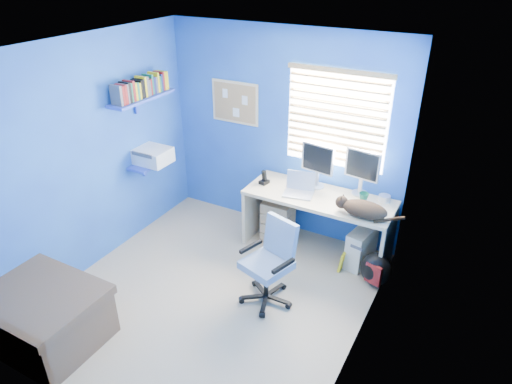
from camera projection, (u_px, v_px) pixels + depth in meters
The scene contains 23 objects.
floor at pixel (214, 294), 4.79m from camera, with size 3.00×3.20×0.00m, color tan.
ceiling at pixel (200, 49), 3.62m from camera, with size 3.00×3.20×0.00m, color white.
wall_back at pixel (283, 134), 5.45m from camera, with size 3.00×0.01×2.50m, color #2248AB.
wall_front at pixel (71, 289), 2.97m from camera, with size 3.00×0.01×2.50m, color #2248AB.
wall_left at pixel (90, 157), 4.84m from camera, with size 0.01×3.20×2.50m, color #2248AB.
wall_right at pixel (367, 231), 3.57m from camera, with size 0.01×3.20×2.50m, color #2248AB.
desk at pixel (317, 224), 5.32m from camera, with size 1.68×0.65×0.74m, color beige.
laptop at pixel (299, 186), 5.13m from camera, with size 0.33×0.26×0.22m, color silver.
monitor_left at pixel (318, 166), 5.22m from camera, with size 0.40×0.12×0.54m, color silver.
monitor_right at pixel (362, 173), 5.07m from camera, with size 0.40×0.12×0.54m, color silver.
phone at pixel (264, 177), 5.38m from camera, with size 0.09×0.11×0.17m, color black.
mug at pixel (364, 197), 5.02m from camera, with size 0.10×0.09×0.10m, color #146042.
cd_spindle at pixel (384, 198), 5.03m from camera, with size 0.13×0.13×0.07m, color silver.
cat at pixel (364, 209), 4.72m from camera, with size 0.48×0.25×0.17m, color black.
tower_pc at pixel (361, 247), 5.16m from camera, with size 0.19×0.44×0.45m, color beige.
drawer_boxes at pixel (278, 221), 5.56m from camera, with size 0.35×0.28×0.54m, color tan.
yellow_book at pixel (343, 260), 5.11m from camera, with size 0.03×0.17×0.24m, color yellow.
backpack at pixel (376, 269), 4.85m from camera, with size 0.33×0.25×0.39m, color black.
bed_corner at pixel (40, 314), 4.15m from camera, with size 1.11×0.79×0.53m, color #4D3527.
office_chair at pixel (270, 272), 4.59m from camera, with size 0.64×0.64×0.88m.
window_blinds at pixel (336, 120), 5.00m from camera, with size 1.15×0.05×1.10m.
corkboard at pixel (235, 103), 5.56m from camera, with size 0.64×0.02×0.52m.
wall_shelves at pixel (146, 122), 5.27m from camera, with size 0.42×0.90×1.05m.
Camera 1 is at (2.17, -3.06, 3.20)m, focal length 32.00 mm.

